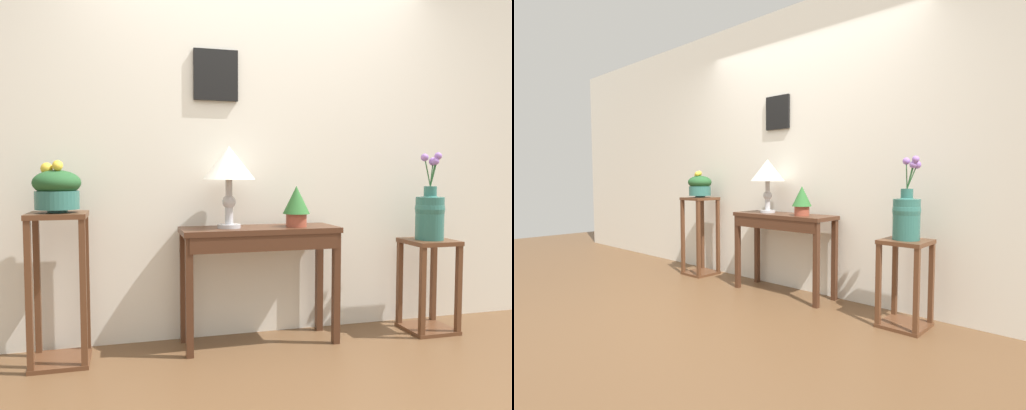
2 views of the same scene
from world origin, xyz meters
The scene contains 8 objects.
back_wall_with_art centered at (0.00, 1.32, 1.40)m, with size 9.00×0.13×2.80m.
console_table centered at (-0.05, 1.04, 0.64)m, with size 1.03×0.35×0.77m.
table_lamp centered at (-0.26, 1.06, 1.17)m, with size 0.34×0.34×0.52m.
potted_plant_on_console centered at (0.19, 1.02, 0.92)m, with size 0.18×0.18×0.27m.
pedestal_stand_left centered at (-1.28, 1.04, 0.45)m, with size 0.33×0.33×0.90m.
planter_bowl_wide_left centered at (-1.28, 1.04, 1.04)m, with size 0.27×0.27×0.30m.
pedestal_stand_right centered at (1.18, 0.99, 0.33)m, with size 0.33×0.33×0.66m.
flower_vase_tall_right centered at (1.18, 0.99, 0.85)m, with size 0.21×0.21×0.62m.
Camera 1 is at (-0.92, -2.02, 1.12)m, focal length 34.52 mm.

